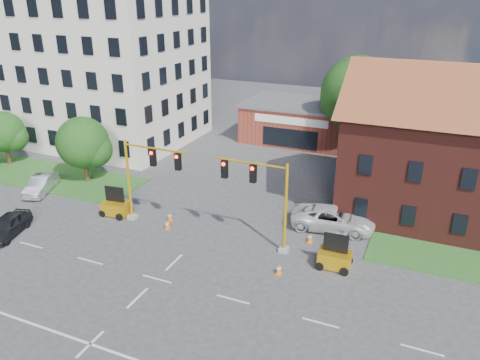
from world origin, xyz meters
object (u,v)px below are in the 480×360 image
(signal_mast_east, at_px, (262,193))
(trailer_west, at_px, (116,207))
(trailer_east, at_px, (335,258))
(sedan_dark, at_px, (7,226))
(signal_mast_west, at_px, (147,174))
(pickup_white, at_px, (333,219))

(signal_mast_east, xyz_separation_m, trailer_west, (-11.83, 0.05, -3.22))
(trailer_west, bearing_deg, signal_mast_east, -6.81)
(trailer_east, relative_size, sedan_dark, 0.52)
(signal_mast_west, xyz_separation_m, signal_mast_east, (8.71, 0.00, 0.00))
(signal_mast_east, height_order, trailer_west, signal_mast_east)
(signal_mast_west, xyz_separation_m, sedan_dark, (-8.18, -5.51, -3.20))
(trailer_west, distance_m, trailer_east, 16.94)
(pickup_white, relative_size, sedan_dark, 1.40)
(pickup_white, bearing_deg, trailer_west, 99.78)
(trailer_west, xyz_separation_m, pickup_white, (15.69, 4.31, 0.13))
(signal_mast_east, distance_m, trailer_west, 12.26)
(signal_mast_east, bearing_deg, pickup_white, 48.42)
(signal_mast_east, relative_size, sedan_dark, 1.46)
(signal_mast_west, distance_m, trailer_west, 4.48)
(trailer_west, height_order, trailer_east, trailer_west)
(trailer_east, bearing_deg, signal_mast_east, 171.93)
(signal_mast_east, relative_size, pickup_white, 1.04)
(signal_mast_east, xyz_separation_m, trailer_east, (5.10, -0.53, -3.22))
(signal_mast_east, bearing_deg, trailer_west, 179.78)
(signal_mast_east, xyz_separation_m, pickup_white, (3.87, 4.36, -3.09))
(pickup_white, distance_m, sedan_dark, 22.99)
(trailer_east, bearing_deg, sedan_dark, -169.35)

